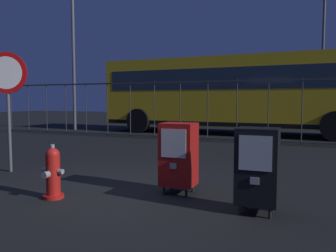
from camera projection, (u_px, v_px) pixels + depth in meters
The scene contains 9 objects.
ground_plane at pixel (117, 193), 4.92m from camera, with size 60.00×60.00×0.00m, color black.
fire_hydrant at pixel (53, 173), 4.63m from camera, with size 0.33×0.32×0.75m.
newspaper_box_primary at pixel (257, 166), 3.99m from camera, with size 0.48×0.42×1.02m.
newspaper_box_secondary at pixel (179, 154), 4.86m from camera, with size 0.48×0.42×1.02m.
stop_sign at pixel (7, 86), 6.26m from camera, with size 0.71×0.31×2.23m.
fence_barrier at pixel (222, 111), 10.76m from camera, with size 18.03×0.04×2.00m.
bus_near at pixel (234, 91), 13.56m from camera, with size 10.57×3.01×3.00m.
street_light_near_left at pixel (323, 50), 17.80m from camera, with size 0.32×0.32×6.84m.
street_light_near_right at pixel (73, 41), 15.25m from camera, with size 0.32×0.32×6.89m.
Camera 1 is at (2.53, -4.18, 1.34)m, focal length 36.17 mm.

